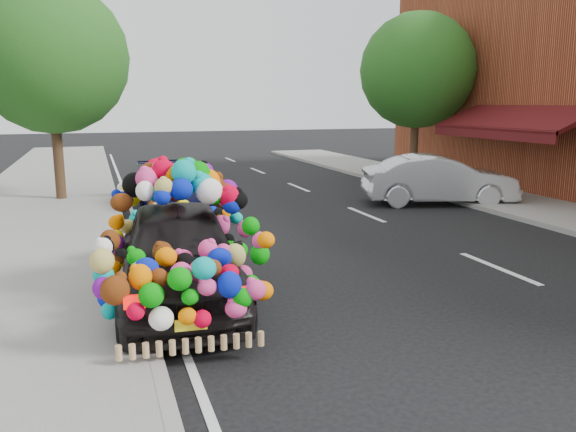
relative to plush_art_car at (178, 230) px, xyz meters
The scene contains 9 objects.
ground 2.09m from the plush_art_car, ahead, with size 100.00×100.00×0.00m, color black.
kerb 1.13m from the plush_art_car, 166.80° to the right, with size 0.15×60.00×0.13m, color gray.
footpath_far 10.45m from the plush_art_car, 16.02° to the left, with size 3.00×40.00×0.12m, color gray.
lane_markings 5.50m from the plush_art_car, ahead, with size 6.00×50.00×0.01m, color silver, non-canonical shape.
tree_near_sidewalk 10.03m from the plush_art_car, 102.05° to the left, with size 4.20×4.20×6.13m.
tree_far_b 14.20m from the plush_art_car, 45.21° to the left, with size 4.00×4.00×5.90m.
plush_art_car is the anchor object (origin of this frame).
navy_sedan 6.87m from the plush_art_car, 81.89° to the left, with size 1.70×4.18×1.21m, color black.
silver_hatchback 9.80m from the plush_art_car, 35.03° to the left, with size 1.46×4.17×1.38m, color #BBBCC3.
Camera 1 is at (-2.83, -7.57, 2.78)m, focal length 35.00 mm.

